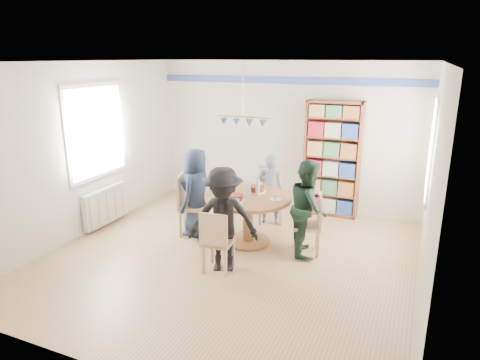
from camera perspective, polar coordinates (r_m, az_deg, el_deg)
The scene contains 14 objects.
ground at distance 6.20m, azimuth -1.49°, elevation -10.33°, with size 5.00×5.00×0.00m, color tan.
room_shell at distance 6.54m, azimuth -0.47°, elevation 6.35°, with size 5.00×5.00×5.00m.
radiator at distance 7.54m, azimuth -17.45°, elevation -3.28°, with size 0.12×1.00×0.60m.
dining_table at distance 6.47m, azimuth 1.08°, elevation -3.78°, with size 1.30×1.30×0.75m.
chair_left at distance 6.87m, azimuth -6.97°, elevation -2.89°, with size 0.54×0.54×0.97m.
chair_right at distance 6.24m, azimuth 9.61°, elevation -5.50°, with size 0.48×0.48×0.88m.
chair_far at distance 7.39m, azimuth 4.10°, elevation -1.48°, with size 0.54×0.54×0.96m.
chair_near at distance 5.62m, azimuth -3.19°, elevation -7.90°, with size 0.41×0.41×0.86m.
person_left at distance 6.78m, azimuth -5.85°, elevation -1.63°, with size 0.69×0.45×1.40m, color #1B253C.
person_right at distance 6.16m, azimuth 9.08°, elevation -3.67°, with size 0.67×0.52×1.39m, color black.
person_far at distance 7.23m, azimuth 4.05°, elevation -1.23°, with size 0.44×0.29×1.21m, color gray.
person_near at distance 5.61m, azimuth -2.27°, elevation -5.33°, with size 0.92×0.53×1.42m, color black.
bookshelf at distance 7.70m, azimuth 12.18°, elevation 2.60°, with size 0.97×0.29×2.04m.
tableware at distance 6.42m, azimuth 1.00°, elevation -1.56°, with size 1.04×1.04×0.27m.
Camera 1 is at (2.35, -5.02, 2.76)m, focal length 32.00 mm.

